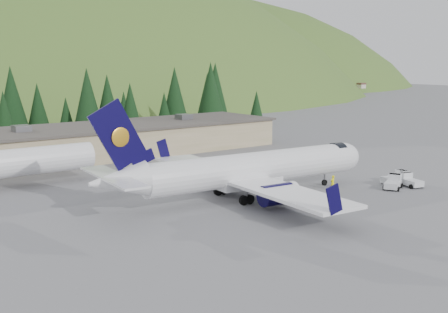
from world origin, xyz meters
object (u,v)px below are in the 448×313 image
Objects in this scene: airliner at (247,170)px; baggage_tug_a at (393,182)px; terminal_building at (83,142)px; baggage_tug_c at (409,180)px; baggage_tug_b at (397,178)px; ramp_worker at (333,183)px.

airliner reaches higher than baggage_tug_a.
terminal_building is at bearing 100.91° from airliner.
baggage_tug_c is at bearing -61.99° from terminal_building.
baggage_tug_a reaches higher than baggage_tug_c.
baggage_tug_a is at bearing -135.94° from baggage_tug_b.
airliner reaches higher than baggage_tug_c.
baggage_tug_c is 1.90× the size of ramp_worker.
airliner is 9.83× the size of baggage_tug_b.
ramp_worker is at bearing 78.99° from baggage_tug_c.
baggage_tug_a is 50.39m from terminal_building.
baggage_tug_a is 0.97× the size of baggage_tug_b.
baggage_tug_a is (17.72, -7.56, -2.49)m from airliner.
baggage_tug_b is 1.08× the size of baggage_tug_c.
ramp_worker is (11.09, -3.38, -2.35)m from airliner.
airliner is 19.42m from baggage_tug_a.
baggage_tug_c is at bearing -63.51° from baggage_tug_b.
terminal_building is (-21.65, 45.46, 1.84)m from baggage_tug_a.
terminal_building reaches higher than baggage_tug_b.
airliner is 38.12m from terminal_building.
airliner reaches higher than baggage_tug_b.
baggage_tug_b is 1.72m from baggage_tug_c.
terminal_building is at bearing 43.18° from baggage_tug_c.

